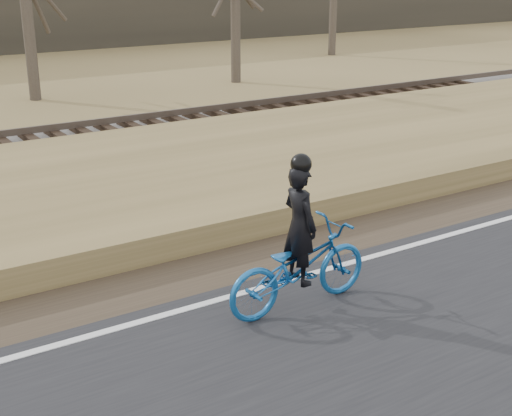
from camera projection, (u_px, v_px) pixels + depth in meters
cyclist at (299, 260)px, 8.92m from camera, size 2.10×0.78×2.02m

